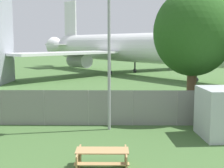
# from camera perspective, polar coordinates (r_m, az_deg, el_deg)

# --- Properties ---
(perimeter_fence) EXTENTS (56.07, 0.07, 2.04)m
(perimeter_fence) POSITION_cam_1_polar(r_m,az_deg,el_deg) (17.97, -4.35, -4.36)
(perimeter_fence) COLOR gray
(perimeter_fence) RESTS_ON ground
(airplane) EXTENTS (31.89, 37.02, 12.31)m
(airplane) POSITION_cam_1_polar(r_m,az_deg,el_deg) (46.60, 3.11, 6.59)
(airplane) COLOR white
(airplane) RESTS_ON ground
(picnic_bench_open_grass) EXTENTS (1.98, 1.41, 0.76)m
(picnic_bench_open_grass) POSITION_cam_1_polar(r_m,az_deg,el_deg) (11.99, -1.79, -13.21)
(picnic_bench_open_grass) COLOR tan
(picnic_bench_open_grass) RESTS_ON ground
(tree_far_right) EXTENTS (5.00, 5.00, 8.12)m
(tree_far_right) POSITION_cam_1_polar(r_m,az_deg,el_deg) (20.42, 14.64, 9.05)
(tree_far_right) COLOR brown
(tree_far_right) RESTS_ON ground
(light_mast) EXTENTS (0.44, 0.44, 9.15)m
(light_mast) POSITION_cam_1_polar(r_m,az_deg,el_deg) (16.66, -0.54, 10.13)
(light_mast) COLOR #99999E
(light_mast) RESTS_ON ground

